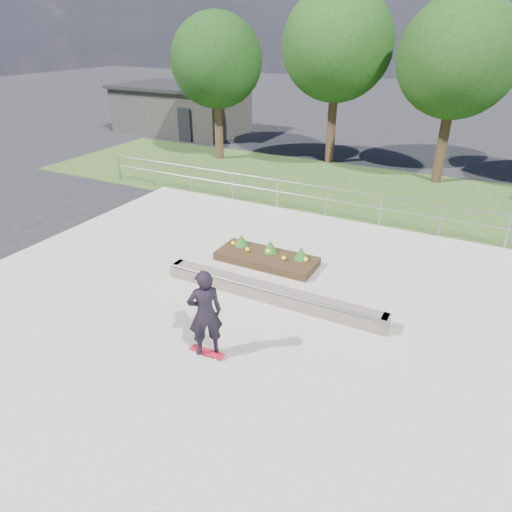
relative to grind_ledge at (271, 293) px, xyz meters
The scene contains 11 objects.
ground 1.48m from the grind_ledge, 121.07° to the right, with size 120.00×120.00×0.00m, color black.
grass_verge 9.78m from the grind_ledge, 94.42° to the left, with size 30.00×8.00×0.02m, color #2E481C.
concrete_slab 1.48m from the grind_ledge, 121.07° to the right, with size 15.00×15.00×0.06m, color #9D978B.
fence 6.31m from the grind_ledge, 96.88° to the left, with size 20.06×0.06×1.20m.
building 22.35m from the grind_ledge, 131.38° to the left, with size 8.40×5.40×3.00m.
tree_far_left 15.35m from the grind_ledge, 126.69° to the left, with size 4.55×4.55×7.15m.
tree_mid_left 15.11m from the grind_ledge, 103.31° to the left, with size 5.25×5.25×8.25m.
tree_mid_right 13.87m from the grind_ledge, 80.01° to the left, with size 4.90×4.90×7.70m.
grind_ledge is the anchor object (origin of this frame).
planter_bed 2.16m from the grind_ledge, 118.58° to the left, with size 3.00×1.20×0.61m.
skateboarder 2.74m from the grind_ledge, 95.66° to the right, with size 0.85×0.83×2.05m.
Camera 1 is at (5.03, -7.78, 6.37)m, focal length 32.00 mm.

